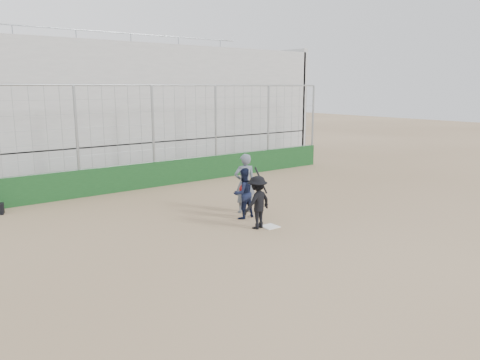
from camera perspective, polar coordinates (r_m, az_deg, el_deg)
ground at (r=13.46m, az=3.66°, el=-5.73°), size 90.00×90.00×0.00m
home_plate at (r=13.46m, az=3.66°, el=-5.68°), size 0.44×0.44×0.02m
backstop at (r=18.94m, az=-10.41°, el=2.06°), size 18.10×0.25×4.04m
bleachers at (r=23.24m, az=-16.27°, el=8.35°), size 20.25×6.70×6.98m
batter_at_plate at (r=13.15m, az=2.13°, el=-2.72°), size 1.06×0.80×1.69m
catcher_crouched at (r=14.17m, az=0.44°, el=-2.63°), size 0.78×0.62×1.06m
umpire at (r=14.76m, az=0.58°, el=-0.77°), size 0.80×0.65×1.70m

